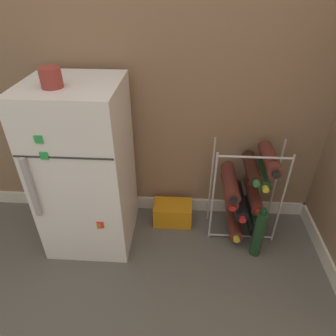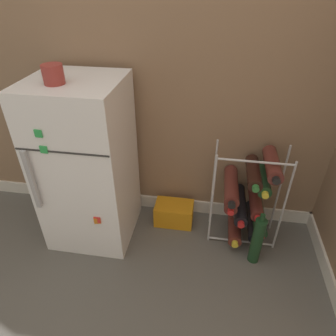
{
  "view_description": "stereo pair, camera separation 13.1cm",
  "coord_description": "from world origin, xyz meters",
  "px_view_note": "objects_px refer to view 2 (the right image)",
  "views": [
    {
      "loc": [
        0.03,
        -0.92,
        1.39
      ],
      "look_at": [
        -0.06,
        0.43,
        0.48
      ],
      "focal_mm": 32.0,
      "sensor_mm": 36.0,
      "label": 1
    },
    {
      "loc": [
        0.16,
        -0.91,
        1.39
      ],
      "look_at": [
        -0.06,
        0.43,
        0.48
      ],
      "focal_mm": 32.0,
      "sensor_mm": 36.0,
      "label": 2
    }
  ],
  "objects_px": {
    "fridge_top_cup": "(53,74)",
    "loose_bottle_floor": "(257,240)",
    "mini_fridge": "(87,165)",
    "soda_box": "(174,213)",
    "wine_rack": "(248,198)"
  },
  "relations": [
    {
      "from": "fridge_top_cup",
      "to": "loose_bottle_floor",
      "type": "xyz_separation_m",
      "value": [
        1.01,
        -0.03,
        -0.84
      ]
    },
    {
      "from": "wine_rack",
      "to": "soda_box",
      "type": "xyz_separation_m",
      "value": [
        -0.43,
        0.05,
        -0.22
      ]
    },
    {
      "from": "wine_rack",
      "to": "loose_bottle_floor",
      "type": "bearing_deg",
      "value": -72.62
    },
    {
      "from": "wine_rack",
      "to": "mini_fridge",
      "type": "bearing_deg",
      "value": -174.68
    },
    {
      "from": "soda_box",
      "to": "fridge_top_cup",
      "type": "relative_size",
      "value": 2.59
    },
    {
      "from": "wine_rack",
      "to": "soda_box",
      "type": "bearing_deg",
      "value": 173.59
    },
    {
      "from": "mini_fridge",
      "to": "soda_box",
      "type": "distance_m",
      "value": 0.64
    },
    {
      "from": "wine_rack",
      "to": "fridge_top_cup",
      "type": "distance_m",
      "value": 1.19
    },
    {
      "from": "fridge_top_cup",
      "to": "loose_bottle_floor",
      "type": "height_order",
      "value": "fridge_top_cup"
    },
    {
      "from": "mini_fridge",
      "to": "wine_rack",
      "type": "bearing_deg",
      "value": 5.32
    },
    {
      "from": "fridge_top_cup",
      "to": "loose_bottle_floor",
      "type": "bearing_deg",
      "value": -1.77
    },
    {
      "from": "mini_fridge",
      "to": "soda_box",
      "type": "height_order",
      "value": "mini_fridge"
    },
    {
      "from": "mini_fridge",
      "to": "wine_rack",
      "type": "distance_m",
      "value": 0.93
    },
    {
      "from": "mini_fridge",
      "to": "soda_box",
      "type": "relative_size",
      "value": 3.96
    },
    {
      "from": "soda_box",
      "to": "fridge_top_cup",
      "type": "bearing_deg",
      "value": -158.57
    }
  ]
}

